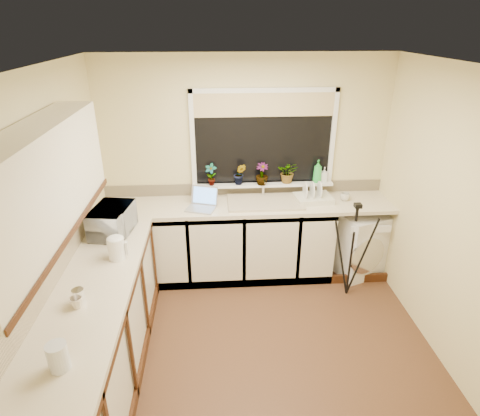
% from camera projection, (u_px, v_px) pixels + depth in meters
% --- Properties ---
extents(floor, '(3.20, 3.20, 0.00)m').
position_uv_depth(floor, '(257.00, 345.00, 3.75)').
color(floor, '#543121').
rests_on(floor, ground).
extents(ceiling, '(3.20, 3.20, 0.00)m').
position_uv_depth(ceiling, '(263.00, 67.00, 2.72)').
color(ceiling, white).
rests_on(ceiling, ground).
extents(wall_back, '(3.20, 0.00, 3.20)m').
position_uv_depth(wall_back, '(245.00, 167.00, 4.59)').
color(wall_back, beige).
rests_on(wall_back, ground).
extents(wall_front, '(3.20, 0.00, 3.20)m').
position_uv_depth(wall_front, '(296.00, 377.00, 1.88)').
color(wall_front, beige).
rests_on(wall_front, ground).
extents(wall_left, '(0.00, 3.00, 3.00)m').
position_uv_depth(wall_left, '(55.00, 234.00, 3.14)').
color(wall_left, beige).
rests_on(wall_left, ground).
extents(wall_right, '(0.00, 3.00, 3.00)m').
position_uv_depth(wall_right, '(452.00, 222.00, 3.33)').
color(wall_right, beige).
rests_on(wall_right, ground).
extents(base_cabinet_back, '(2.55, 0.60, 0.86)m').
position_uv_depth(base_cabinet_back, '(218.00, 242.00, 4.64)').
color(base_cabinet_back, silver).
rests_on(base_cabinet_back, floor).
extents(base_cabinet_left, '(0.54, 2.40, 0.86)m').
position_uv_depth(base_cabinet_left, '(100.00, 339.00, 3.22)').
color(base_cabinet_left, silver).
rests_on(base_cabinet_left, floor).
extents(worktop_back, '(3.20, 0.60, 0.04)m').
position_uv_depth(worktop_back, '(247.00, 205.00, 4.47)').
color(worktop_back, beige).
rests_on(worktop_back, base_cabinet_back).
extents(worktop_left, '(0.60, 2.40, 0.04)m').
position_uv_depth(worktop_left, '(91.00, 292.00, 3.03)').
color(worktop_left, beige).
rests_on(worktop_left, base_cabinet_left).
extents(upper_cabinet, '(0.28, 1.90, 0.70)m').
position_uv_depth(upper_cabinet, '(38.00, 186.00, 2.50)').
color(upper_cabinet, silver).
rests_on(upper_cabinet, wall_left).
extents(splashback_left, '(0.02, 2.40, 0.45)m').
position_uv_depth(splashback_left, '(45.00, 266.00, 2.91)').
color(splashback_left, beige).
rests_on(splashback_left, wall_left).
extents(splashback_back, '(3.20, 0.02, 0.14)m').
position_uv_depth(splashback_back, '(245.00, 188.00, 4.69)').
color(splashback_back, beige).
rests_on(splashback_back, wall_back).
extents(window_glass, '(1.50, 0.02, 1.00)m').
position_uv_depth(window_glass, '(263.00, 139.00, 4.46)').
color(window_glass, black).
rests_on(window_glass, wall_back).
extents(window_blind, '(1.50, 0.02, 0.25)m').
position_uv_depth(window_blind, '(264.00, 105.00, 4.28)').
color(window_blind, tan).
rests_on(window_blind, wall_back).
extents(windowsill, '(1.60, 0.14, 0.03)m').
position_uv_depth(windowsill, '(263.00, 184.00, 4.62)').
color(windowsill, white).
rests_on(windowsill, wall_back).
extents(sink, '(0.82, 0.46, 0.03)m').
position_uv_depth(sink, '(265.00, 202.00, 4.47)').
color(sink, tan).
rests_on(sink, worktop_back).
extents(faucet, '(0.03, 0.03, 0.24)m').
position_uv_depth(faucet, '(263.00, 187.00, 4.58)').
color(faucet, silver).
rests_on(faucet, worktop_back).
extents(washing_machine, '(0.68, 0.67, 0.76)m').
position_uv_depth(washing_machine, '(359.00, 242.00, 4.73)').
color(washing_machine, white).
rests_on(washing_machine, floor).
extents(laptop, '(0.37, 0.36, 0.21)m').
position_uv_depth(laptop, '(202.00, 203.00, 4.35)').
color(laptop, '#A0A0A7').
rests_on(laptop, worktop_back).
extents(kettle, '(0.14, 0.14, 0.19)m').
position_uv_depth(kettle, '(116.00, 249.00, 3.39)').
color(kettle, white).
rests_on(kettle, worktop_left).
extents(dish_rack, '(0.43, 0.34, 0.06)m').
position_uv_depth(dish_rack, '(313.00, 198.00, 4.52)').
color(dish_rack, beige).
rests_on(dish_rack, worktop_back).
extents(tripod, '(0.59, 0.59, 1.08)m').
position_uv_depth(tripod, '(352.00, 251.00, 4.24)').
color(tripod, black).
rests_on(tripod, floor).
extents(glass_jug, '(0.12, 0.12, 0.17)m').
position_uv_depth(glass_jug, '(58.00, 357.00, 2.31)').
color(glass_jug, silver).
rests_on(glass_jug, worktop_left).
extents(steel_jar, '(0.09, 0.09, 0.12)m').
position_uv_depth(steel_jar, '(79.00, 297.00, 2.86)').
color(steel_jar, white).
rests_on(steel_jar, worktop_left).
extents(microwave, '(0.39, 0.52, 0.26)m').
position_uv_depth(microwave, '(112.00, 220.00, 3.79)').
color(microwave, silver).
rests_on(microwave, worktop_left).
extents(plant_a, '(0.15, 0.13, 0.25)m').
position_uv_depth(plant_a, '(211.00, 175.00, 4.50)').
color(plant_a, '#999999').
rests_on(plant_a, windowsill).
extents(plant_b, '(0.15, 0.13, 0.25)m').
position_uv_depth(plant_b, '(240.00, 174.00, 4.53)').
color(plant_b, '#999999').
rests_on(plant_b, windowsill).
extents(plant_c, '(0.14, 0.14, 0.25)m').
position_uv_depth(plant_c, '(262.00, 174.00, 4.53)').
color(plant_c, '#999999').
rests_on(plant_c, windowsill).
extents(plant_d, '(0.27, 0.25, 0.25)m').
position_uv_depth(plant_d, '(288.00, 172.00, 4.58)').
color(plant_d, '#999999').
rests_on(plant_d, windowsill).
extents(soap_bottle_green, '(0.13, 0.13, 0.26)m').
position_uv_depth(soap_bottle_green, '(318.00, 171.00, 4.59)').
color(soap_bottle_green, green).
rests_on(soap_bottle_green, windowsill).
extents(soap_bottle_clear, '(0.10, 0.10, 0.17)m').
position_uv_depth(soap_bottle_clear, '(324.00, 175.00, 4.62)').
color(soap_bottle_clear, '#999999').
rests_on(soap_bottle_clear, windowsill).
extents(cup_back, '(0.14, 0.14, 0.09)m').
position_uv_depth(cup_back, '(345.00, 197.00, 4.53)').
color(cup_back, beige).
rests_on(cup_back, worktop_back).
extents(cup_left, '(0.10, 0.10, 0.08)m').
position_uv_depth(cup_left, '(76.00, 303.00, 2.82)').
color(cup_left, beige).
rests_on(cup_left, worktop_left).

